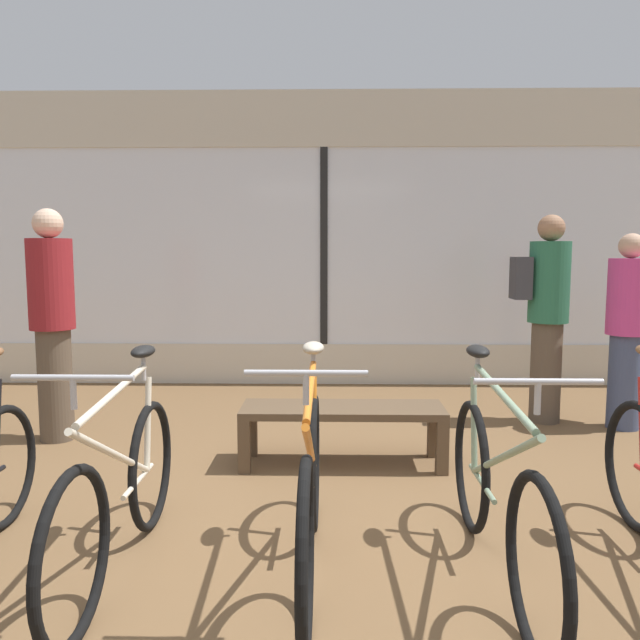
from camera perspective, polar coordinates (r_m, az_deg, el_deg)
The scene contains 9 objects.
ground_plane at distance 3.41m, azimuth -0.64°, elevation -19.46°, with size 24.00×24.00×0.00m, color brown.
shop_back_wall at distance 6.91m, azimuth 0.36°, elevation 7.61°, with size 12.00×0.08×3.20m.
bicycle_center_left at distance 3.10m, azimuth -17.79°, elevation -14.74°, with size 0.46×1.69×1.02m.
bicycle_center at distance 2.94m, azimuth -0.88°, elevation -15.26°, with size 0.46×1.73×1.04m.
bicycle_center_right at distance 3.01m, azimuth 15.86°, elevation -15.21°, with size 0.46×1.76×1.03m.
display_bench at distance 4.37m, azimuth 2.08°, elevation -8.82°, with size 1.40×0.44×0.41m.
customer_near_rack at distance 5.25m, azimuth -23.28°, elevation 0.06°, with size 0.44×0.44×1.81m.
customer_by_window at distance 5.77m, azimuth 26.32°, elevation -0.37°, with size 0.50×0.56×1.63m.
customer_mid_floor at distance 5.69m, azimuth 19.96°, elevation 0.77°, with size 0.49×0.35×1.79m.
Camera 1 is at (0.10, -3.07, 1.48)m, focal length 35.00 mm.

